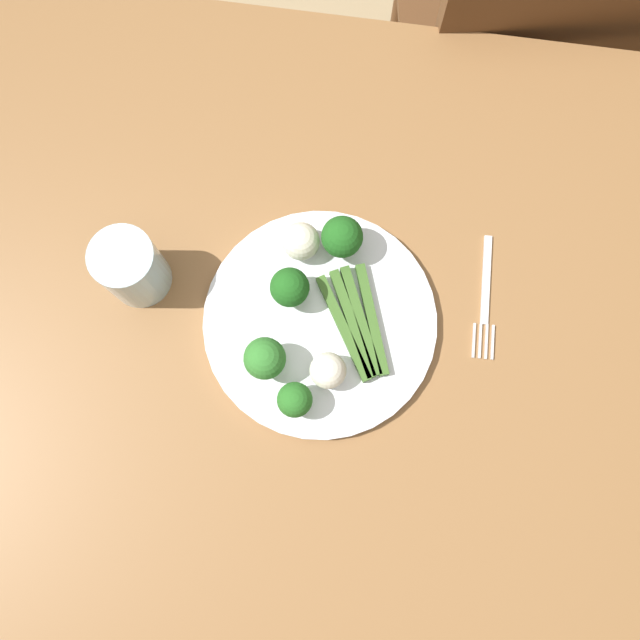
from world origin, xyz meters
name	(u,v)px	position (x,y,z in m)	size (l,w,h in m)	color
ground_plane	(340,397)	(0.00, 0.00, -0.01)	(6.00, 6.00, 0.02)	tan
dining_table	(354,352)	(0.00, 0.00, 0.63)	(1.17, 0.93, 0.73)	olive
chair	(515,57)	(-0.23, -0.60, 0.50)	(0.46, 0.46, 0.87)	brown
plate	(320,322)	(0.05, -0.01, 0.74)	(0.30, 0.30, 0.01)	white
asparagus_bundle	(357,323)	(0.00, -0.01, 0.75)	(0.11, 0.15, 0.01)	#3D6626
broccoli_front_left	(290,288)	(0.09, -0.04, 0.78)	(0.05, 0.05, 0.06)	#4C7F2B
broccoli_front	(265,359)	(0.11, 0.05, 0.78)	(0.05, 0.05, 0.06)	#609E3D
broccoli_right	(295,400)	(0.07, 0.09, 0.78)	(0.04, 0.04, 0.05)	#568E33
broccoli_back	(342,237)	(0.04, -0.11, 0.79)	(0.05, 0.05, 0.06)	#4C7F2B
cauliflower_near_fork	(328,370)	(0.03, 0.05, 0.77)	(0.05, 0.05, 0.05)	white
cauliflower_back_right	(301,241)	(0.09, -0.11, 0.77)	(0.05, 0.05, 0.05)	silver
fork	(485,298)	(-0.16, -0.07, 0.74)	(0.03, 0.17, 0.00)	silver
water_glass	(131,268)	(0.29, -0.04, 0.78)	(0.08, 0.08, 0.10)	silver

